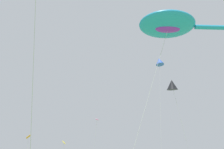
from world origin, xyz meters
TOP-DOWN VIEW (x-y plane):
  - big_show_kite at (4.43, 6.80)m, footprint 11.50×8.11m
  - small_kite_box_yellow at (12.71, 15.10)m, footprint 3.02×1.50m
  - small_kite_streamer_purple at (11.42, 27.43)m, footprint 0.73×2.52m
  - small_kite_tiny_distant at (11.20, 12.47)m, footprint 3.75×1.94m
  - small_kite_triangle_green at (1.48, 27.93)m, footprint 1.37×0.64m

SIDE VIEW (x-z plane):
  - small_kite_triangle_green at x=1.48m, z-range 3.90..13.74m
  - small_kite_streamer_purple at x=11.42m, z-range 6.24..20.17m
  - small_kite_tiny_distant at x=11.20m, z-range 6.55..21.13m
  - big_show_kite at x=4.43m, z-range 7.30..23.05m
  - small_kite_box_yellow at x=12.71m, z-range 9.11..28.45m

